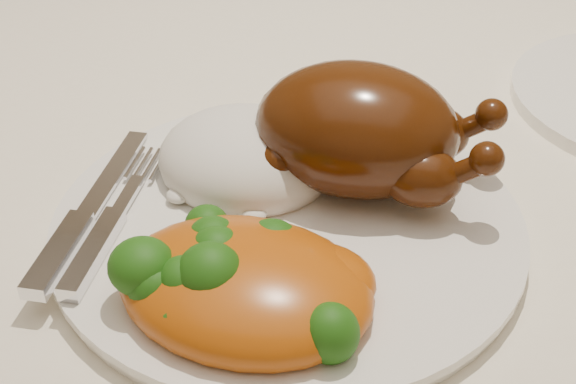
# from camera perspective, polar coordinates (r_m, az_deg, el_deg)

# --- Properties ---
(dining_table) EXTENTS (1.60, 0.90, 0.76)m
(dining_table) POSITION_cam_1_polar(r_m,az_deg,el_deg) (0.71, 5.50, -0.94)
(dining_table) COLOR brown
(dining_table) RESTS_ON floor
(tablecloth) EXTENTS (1.73, 1.03, 0.18)m
(tablecloth) POSITION_cam_1_polar(r_m,az_deg,el_deg) (0.67, 5.85, 4.15)
(tablecloth) COLOR white
(tablecloth) RESTS_ON dining_table
(dinner_plate) EXTENTS (0.38, 0.38, 0.01)m
(dinner_plate) POSITION_cam_1_polar(r_m,az_deg,el_deg) (0.50, 0.00, -2.44)
(dinner_plate) COLOR white
(dinner_plate) RESTS_ON tablecloth
(roast_chicken) EXTENTS (0.16, 0.11, 0.08)m
(roast_chicken) POSITION_cam_1_polar(r_m,az_deg,el_deg) (0.51, 5.29, 4.39)
(roast_chicken) COLOR #492007
(roast_chicken) RESTS_ON dinner_plate
(rice_mound) EXTENTS (0.14, 0.13, 0.06)m
(rice_mound) POSITION_cam_1_polar(r_m,az_deg,el_deg) (0.53, -3.03, 2.28)
(rice_mound) COLOR white
(rice_mound) RESTS_ON dinner_plate
(mac_and_cheese) EXTENTS (0.16, 0.13, 0.06)m
(mac_and_cheese) POSITION_cam_1_polar(r_m,az_deg,el_deg) (0.43, -3.16, -6.56)
(mac_and_cheese) COLOR #C5530C
(mac_and_cheese) RESTS_ON dinner_plate
(cutlery) EXTENTS (0.03, 0.17, 0.01)m
(cutlery) POSITION_cam_1_polar(r_m,az_deg,el_deg) (0.50, -13.80, -2.43)
(cutlery) COLOR silver
(cutlery) RESTS_ON dinner_plate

